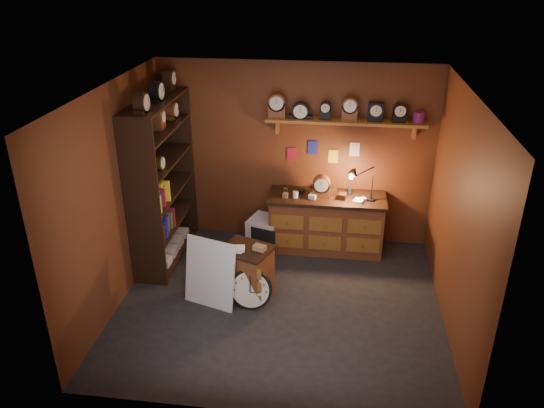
{
  "coord_description": "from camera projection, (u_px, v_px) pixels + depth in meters",
  "views": [
    {
      "loc": [
        0.63,
        -5.5,
        4.01
      ],
      "look_at": [
        -0.15,
        0.35,
        1.22
      ],
      "focal_mm": 35.0,
      "sensor_mm": 36.0,
      "label": 1
    }
  ],
  "objects": [
    {
      "name": "floor",
      "position": [
        280.0,
        303.0,
        6.72
      ],
      "size": [
        4.0,
        4.0,
        0.0
      ],
      "primitive_type": "plane",
      "color": "black",
      "rests_on": "ground"
    },
    {
      "name": "floor_box_b",
      "position": [
        255.0,
        280.0,
        7.1
      ],
      "size": [
        0.26,
        0.27,
        0.11
      ],
      "primitive_type": "cube",
      "rotation": [
        0.0,
        0.0,
        -0.52
      ],
      "color": "white",
      "rests_on": "ground"
    },
    {
      "name": "floor_box_c",
      "position": [
        202.0,
        289.0,
        6.85
      ],
      "size": [
        0.3,
        0.27,
        0.18
      ],
      "primitive_type": "cube",
      "rotation": [
        0.0,
        0.0,
        0.35
      ],
      "color": "#966841",
      "rests_on": "ground"
    },
    {
      "name": "mini_fridge",
      "position": [
        265.0,
        233.0,
        7.91
      ],
      "size": [
        0.56,
        0.58,
        0.47
      ],
      "rotation": [
        0.0,
        0.0,
        -0.3
      ],
      "color": "silver",
      "rests_on": "ground"
    },
    {
      "name": "white_panel",
      "position": [
        212.0,
        303.0,
        6.72
      ],
      "size": [
        0.7,
        0.38,
        0.89
      ],
      "primitive_type": "cube",
      "rotation": [
        -0.17,
        0.0,
        -0.31
      ],
      "color": "silver",
      "rests_on": "ground"
    },
    {
      "name": "low_cabinet",
      "position": [
        247.0,
        269.0,
        6.74
      ],
      "size": [
        0.74,
        0.68,
        0.77
      ],
      "rotation": [
        0.0,
        0.0,
        -0.36
      ],
      "color": "brown",
      "rests_on": "ground"
    },
    {
      "name": "shelving_unit",
      "position": [
        159.0,
        175.0,
        7.27
      ],
      "size": [
        0.47,
        1.6,
        2.58
      ],
      "color": "black",
      "rests_on": "ground"
    },
    {
      "name": "big_round_clock",
      "position": [
        251.0,
        289.0,
        6.54
      ],
      "size": [
        0.53,
        0.17,
        0.53
      ],
      "color": "black",
      "rests_on": "ground"
    },
    {
      "name": "workbench",
      "position": [
        326.0,
        220.0,
        7.78
      ],
      "size": [
        1.69,
        0.66,
        1.36
      ],
      "color": "brown",
      "rests_on": "ground"
    },
    {
      "name": "floor_box_a",
      "position": [
        216.0,
        272.0,
        7.23
      ],
      "size": [
        0.27,
        0.24,
        0.16
      ],
      "primitive_type": "cube",
      "rotation": [
        0.0,
        0.0,
        0.06
      ],
      "color": "#966841",
      "rests_on": "ground"
    },
    {
      "name": "room_shell",
      "position": [
        286.0,
        174.0,
        6.07
      ],
      "size": [
        4.02,
        3.62,
        2.71
      ],
      "color": "#602E16",
      "rests_on": "ground"
    }
  ]
}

